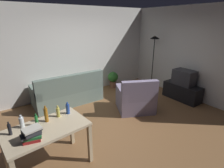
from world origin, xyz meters
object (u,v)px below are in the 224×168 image
Objects in this scene: tv_stand at (182,92)px; bottle_green at (36,121)px; desk at (47,134)px; bottle_clear at (22,122)px; potted_plant at (113,78)px; armchair at (136,99)px; tv at (184,77)px; bottle_squat at (58,112)px; couch at (69,93)px; bottle_blue at (68,109)px; bottle_dark at (10,129)px; torchiere_lamp at (154,48)px; book_stack at (32,134)px; bottle_amber at (46,115)px.

bottle_green reaches higher than tv_stand.
desk is 6.29× the size of bottle_green.
bottle_clear reaches higher than tv_stand.
potted_plant is 1.82m from armchair.
potted_plant is (-1.14, 2.03, -0.37)m from tv.
bottle_green is 1.01× the size of bottle_squat.
couch is 2.11m from bottle_blue.
bottle_squat is (-2.67, -2.22, 0.51)m from potted_plant.
bottle_blue is at bearing 38.42° from armchair.
desk is 0.25m from bottle_green.
bottle_dark is at bearing -171.82° from bottle_squat.
bottle_clear is (-3.23, -2.23, 0.52)m from potted_plant.
torchiere_lamp is 4.63m from bottle_clear.
tv_stand is 5.45× the size of bottle_green.
couch is at bearing 59.28° from book_stack.
desk reaches higher than tv_stand.
tv_stand is 0.87× the size of desk.
bottle_blue reaches higher than couch.
torchiere_lamp is at bearing 0.16° from tv.
bottle_green is at bearing 57.84° from couch.
book_stack is at bearing -53.69° from bottle_dark.
bottle_dark is at bearing -172.89° from bottle_blue.
bottle_blue is (0.72, 0.01, 0.00)m from bottle_clear.
bottle_squat is (-3.81, -1.45, -0.57)m from torchiere_lamp.
torchiere_lamp is at bearing -34.42° from potted_plant.
desk is at bearing 95.65° from tv.
desk is 0.37m from book_stack.
bottle_squat reaches higher than couch.
bottle_green is (-4.17, -1.52, -0.57)m from torchiere_lamp.
bottle_green is (-4.17, -0.27, 0.15)m from tv.
bottle_blue is at bearing 7.55° from bottle_amber.
bottle_green is 0.74× the size of bottle_amber.
bottle_dark is 0.39m from book_stack.
potted_plant is at bearing -80.40° from armchair.
book_stack is (-3.17, -2.64, 0.53)m from potted_plant.
desk is 3.82m from potted_plant.
bottle_green is at bearing 93.73° from tv.
book_stack is (-0.49, -0.41, 0.02)m from bottle_squat.
bottle_squat is (-3.81, -0.20, 0.15)m from tv.
bottle_green is at bearing -20.23° from bottle_clear.
desk is 1.08× the size of armchair.
bottle_dark is at bearing 126.31° from book_stack.
potted_plant is at bearing 41.50° from bottle_blue.
desk is 0.41m from bottle_clear.
bottle_squat is at bearing 92.94° from tv_stand.
bottle_amber is at bearing 6.79° from bottle_dark.
armchair is at bearing 80.27° from tv_stand.
potted_plant is 2.84× the size of bottle_squat.
bottle_squat is (0.26, 0.21, 0.19)m from desk.
tv_stand is 4.07m from bottle_amber.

